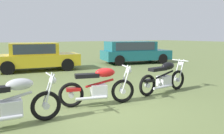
% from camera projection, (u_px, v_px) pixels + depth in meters
% --- Properties ---
extents(ground_plane, '(120.00, 120.00, 0.00)m').
position_uv_depth(ground_plane, '(101.00, 106.00, 5.80)').
color(ground_plane, olive).
extents(motorcycle_silver, '(2.03, 0.64, 1.02)m').
position_uv_depth(motorcycle_silver, '(11.00, 103.00, 4.42)').
color(motorcycle_silver, black).
rests_on(motorcycle_silver, ground).
extents(motorcycle_red, '(1.98, 0.80, 1.02)m').
position_uv_depth(motorcycle_red, '(99.00, 87.00, 5.82)').
color(motorcycle_red, black).
rests_on(motorcycle_red, ground).
extents(motorcycle_black, '(2.07, 0.65, 1.02)m').
position_uv_depth(motorcycle_black, '(164.00, 78.00, 7.10)').
color(motorcycle_black, black).
rests_on(motorcycle_black, ground).
extents(car_yellow, '(4.38, 2.29, 1.43)m').
position_uv_depth(car_yellow, '(36.00, 55.00, 11.58)').
color(car_yellow, gold).
rests_on(car_yellow, ground).
extents(car_teal, '(4.66, 2.67, 1.43)m').
position_uv_depth(car_teal, '(133.00, 51.00, 14.59)').
color(car_teal, '#19606B').
rests_on(car_teal, ground).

